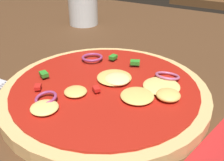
{
  "coord_description": "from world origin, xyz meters",
  "views": [
    {
      "loc": [
        0.16,
        -0.31,
        0.24
      ],
      "look_at": [
        -0.01,
        -0.01,
        0.05
      ],
      "focal_mm": 42.37,
      "sensor_mm": 36.0,
      "label": 1
    }
  ],
  "objects": [
    {
      "name": "pizza",
      "position": [
        -0.01,
        -0.03,
        0.04
      ],
      "size": [
        0.29,
        0.29,
        0.03
      ],
      "color": "tan",
      "rests_on": "dining_table"
    },
    {
      "name": "dining_table",
      "position": [
        0.0,
        0.0,
        0.01
      ],
      "size": [
        1.42,
        1.07,
        0.03
      ],
      "color": "#4C301C",
      "rests_on": "ground"
    },
    {
      "name": "beer_glass",
      "position": [
        -0.25,
        0.25,
        0.09
      ],
      "size": [
        0.08,
        0.08,
        0.13
      ],
      "color": "silver",
      "rests_on": "dining_table"
    }
  ]
}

